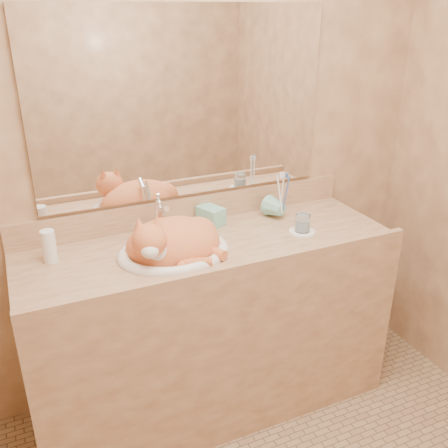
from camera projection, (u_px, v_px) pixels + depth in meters
name	position (u px, v px, depth m)	size (l,w,h in m)	color
wall_back	(185.00, 137.00, 2.18)	(2.40, 0.02, 2.50)	#8A5F3F
vanity_counter	(211.00, 327.00, 2.29)	(1.60, 0.55, 0.85)	brown
mirror	(185.00, 105.00, 2.11)	(1.30, 0.02, 0.80)	white
sink_basin	(173.00, 238.00, 2.01)	(0.45, 0.37, 0.14)	white
faucet	(160.00, 217.00, 2.14)	(0.05, 0.13, 0.18)	white
cat	(171.00, 240.00, 2.00)	(0.39, 0.32, 0.21)	#CA5B2E
soap_dispenser	(220.00, 209.00, 2.23)	(0.08, 0.08, 0.18)	#76BDA7
toothbrush_cup	(282.00, 211.00, 2.33)	(0.10, 0.10, 0.09)	#76BDA7
toothbrushes	(283.00, 192.00, 2.29)	(0.04, 0.04, 0.24)	white
saucer	(302.00, 232.00, 2.21)	(0.12, 0.12, 0.01)	white
water_glass	(303.00, 223.00, 2.20)	(0.07, 0.07, 0.08)	white
lotion_bottle	(49.00, 246.00, 1.95)	(0.05, 0.05, 0.13)	white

